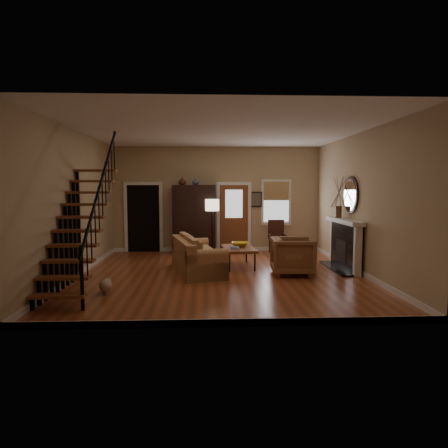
{
  "coord_description": "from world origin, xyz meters",
  "views": [
    {
      "loc": [
        -0.33,
        -9.13,
        2.02
      ],
      "look_at": [
        0.1,
        0.4,
        1.15
      ],
      "focal_mm": 32.0,
      "sensor_mm": 36.0,
      "label": 1
    }
  ],
  "objects_px": {
    "floor_lamp": "(212,229)",
    "side_chair": "(277,237)",
    "coffee_table": "(238,257)",
    "armchair_right": "(298,252)",
    "armoire": "(194,219)",
    "sofa": "(198,256)",
    "armchair_left": "(293,256)"
  },
  "relations": [
    {
      "from": "side_chair",
      "to": "armoire",
      "type": "bearing_deg",
      "value": 175.52
    },
    {
      "from": "sofa",
      "to": "armchair_left",
      "type": "bearing_deg",
      "value": -21.84
    },
    {
      "from": "sofa",
      "to": "armchair_right",
      "type": "height_order",
      "value": "sofa"
    },
    {
      "from": "armoire",
      "to": "armchair_right",
      "type": "xyz_separation_m",
      "value": [
        2.78,
        -2.04,
        -0.7
      ]
    },
    {
      "from": "armoire",
      "to": "coffee_table",
      "type": "height_order",
      "value": "armoire"
    },
    {
      "from": "armchair_left",
      "to": "armchair_right",
      "type": "distance_m",
      "value": 1.24
    },
    {
      "from": "armchair_right",
      "to": "floor_lamp",
      "type": "bearing_deg",
      "value": 60.84
    },
    {
      "from": "armchair_left",
      "to": "floor_lamp",
      "type": "bearing_deg",
      "value": 44.62
    },
    {
      "from": "coffee_table",
      "to": "sofa",
      "type": "bearing_deg",
      "value": -149.46
    },
    {
      "from": "armoire",
      "to": "armchair_right",
      "type": "bearing_deg",
      "value": -36.17
    },
    {
      "from": "floor_lamp",
      "to": "side_chair",
      "type": "bearing_deg",
      "value": 23.72
    },
    {
      "from": "armoire",
      "to": "floor_lamp",
      "type": "relative_size",
      "value": 1.24
    },
    {
      "from": "armoire",
      "to": "side_chair",
      "type": "height_order",
      "value": "armoire"
    },
    {
      "from": "armoire",
      "to": "sofa",
      "type": "relative_size",
      "value": 0.98
    },
    {
      "from": "armchair_right",
      "to": "floor_lamp",
      "type": "distance_m",
      "value": 2.49
    },
    {
      "from": "coffee_table",
      "to": "floor_lamp",
      "type": "bearing_deg",
      "value": 118.98
    },
    {
      "from": "floor_lamp",
      "to": "armchair_right",
      "type": "bearing_deg",
      "value": -23.0
    },
    {
      "from": "coffee_table",
      "to": "armchair_right",
      "type": "xyz_separation_m",
      "value": [
        1.59,
        0.22,
        0.09
      ]
    },
    {
      "from": "armoire",
      "to": "sofa",
      "type": "distance_m",
      "value": 2.94
    },
    {
      "from": "floor_lamp",
      "to": "side_chair",
      "type": "distance_m",
      "value": 2.22
    },
    {
      "from": "armoire",
      "to": "coffee_table",
      "type": "relative_size",
      "value": 1.59
    },
    {
      "from": "coffee_table",
      "to": "armchair_left",
      "type": "xyz_separation_m",
      "value": [
        1.19,
        -0.94,
        0.18
      ]
    },
    {
      "from": "coffee_table",
      "to": "side_chair",
      "type": "relative_size",
      "value": 1.3
    },
    {
      "from": "armchair_right",
      "to": "floor_lamp",
      "type": "height_order",
      "value": "floor_lamp"
    },
    {
      "from": "sofa",
      "to": "armchair_right",
      "type": "xyz_separation_m",
      "value": [
        2.61,
        0.82,
        -0.05
      ]
    },
    {
      "from": "armchair_right",
      "to": "side_chair",
      "type": "bearing_deg",
      "value": 1.11
    },
    {
      "from": "floor_lamp",
      "to": "armchair_left",
      "type": "bearing_deg",
      "value": -49.08
    },
    {
      "from": "armoire",
      "to": "floor_lamp",
      "type": "distance_m",
      "value": 1.23
    },
    {
      "from": "side_chair",
      "to": "armchair_right",
      "type": "bearing_deg",
      "value": -82.72
    },
    {
      "from": "armoire",
      "to": "armchair_left",
      "type": "bearing_deg",
      "value": -53.41
    },
    {
      "from": "armchair_right",
      "to": "armoire",
      "type": "bearing_deg",
      "value": 47.67
    },
    {
      "from": "sofa",
      "to": "floor_lamp",
      "type": "distance_m",
      "value": 1.87
    }
  ]
}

